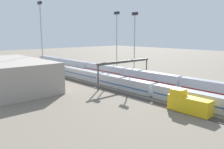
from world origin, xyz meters
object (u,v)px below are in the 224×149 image
Objects in this scene: train_on_track_3 at (82,74)px; maintenance_shed at (9,74)px; train_on_track_1 at (105,71)px; light_mast_0 at (117,35)px; light_mast_2 at (135,36)px; train_on_track_4 at (188,104)px; signal_gantry at (125,64)px; train_on_track_0 at (125,73)px; light_mast_1 at (41,30)px.

maintenance_shed is (3.04, 27.33, 2.77)m from train_on_track_3.
train_on_track_1 reaches higher than train_on_track_3.
light_mast_2 is at bearing -173.94° from light_mast_0.
signal_gantry is (30.62, -10.00, 5.26)m from train_on_track_4.
train_on_track_4 is 47.10m from light_mast_2.
light_mast_1 is (26.20, 23.65, 17.55)m from train_on_track_0.
train_on_track_4 is 32.64m from signal_gantry.
light_mast_0 is 0.88× the size of light_mast_1.
light_mast_2 is (-9.57, -1.02, -0.46)m from light_mast_0.
signal_gantry is (-16.71, 5.00, 4.82)m from train_on_track_1.
train_on_track_4 is 54.85m from light_mast_0.
light_mast_2 is (-28.57, -26.88, -2.50)m from light_mast_1.
light_mast_2 is 0.70× the size of maintenance_shed.
light_mast_0 is 0.72× the size of maintenance_shed.
light_mast_2 reaches higher than train_on_track_1.
train_on_track_4 is 0.08× the size of train_on_track_3.
train_on_track_0 and train_on_track_3 have the same top height.
train_on_track_3 is at bearing 82.55° from light_mast_0.
train_on_track_3 is 23.28m from light_mast_0.
train_on_track_0 is 39.42m from light_mast_1.
train_on_track_1 is 37.82m from maintenance_shed.
train_on_track_1 is (-2.67, -10.00, 0.61)m from train_on_track_3.
light_mast_1 is at bearing 42.07° from train_on_track_0.
train_on_track_0 is 17.24m from light_mast_0.
train_on_track_1 is 31.81m from light_mast_1.
light_mast_2 is 49.46m from maintenance_shed.
train_on_track_3 is 4.49× the size of light_mast_2.
train_on_track_3 is 26.43m from light_mast_2.
train_on_track_0 is 3.05× the size of light_mast_1.
train_on_track_0 is (40.54, -20.00, -0.16)m from train_on_track_4.
signal_gantry is at bearing 119.73° from light_mast_2.
train_on_track_1 is at bearing 93.31° from light_mast_0.
train_on_track_4 is at bearing 174.29° from train_on_track_3.
train_on_track_0 is 17.73m from train_on_track_3.
train_on_track_0 is at bearing 162.98° from light_mast_0.
train_on_track_4 is 0.26× the size of maintenance_shed.
train_on_track_0 is 3.58× the size of light_mast_2.
light_mast_2 reaches higher than train_on_track_3.
train_on_track_3 is 10.37m from train_on_track_1.
light_mast_2 is at bearing -31.32° from train_on_track_4.
light_mast_1 reaches higher than light_mast_2.
light_mast_0 is 9.64m from light_mast_2.
maintenance_shed is at bearing 83.23° from light_mast_0.
train_on_track_0 is 3.47× the size of light_mast_0.
light_mast_1 is at bearing 43.25° from light_mast_2.
train_on_track_1 reaches higher than train_on_track_0.
maintenance_shed is (53.03, 22.33, 2.61)m from train_on_track_4.
train_on_track_0 is at bearing -106.45° from maintenance_shed.
light_mast_1 reaches higher than train_on_track_3.
maintenance_shed reaches higher than train_on_track_1.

